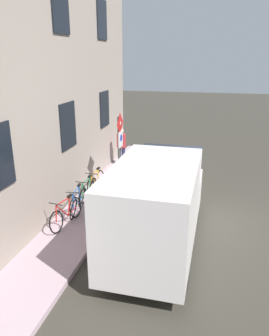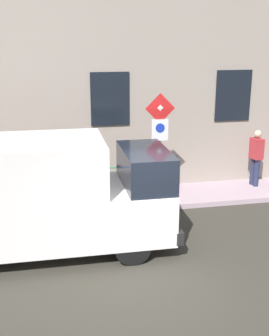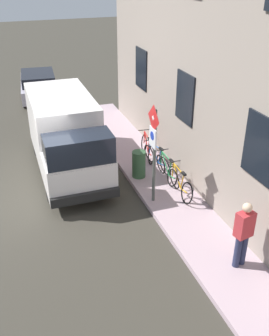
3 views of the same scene
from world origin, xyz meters
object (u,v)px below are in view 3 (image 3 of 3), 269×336
parked_hatchback (39,85)px  bicycle_green (167,170)px  sign_post_stacked (154,141)px  delivery_van (66,134)px  pedestrian (243,233)px  litter_bin (139,164)px  bicycle_red (147,148)px  bicycle_blue (157,158)px  bicycle_orange (179,183)px

parked_hatchback → bicycle_green: size_ratio=2.42×
sign_post_stacked → delivery_van: size_ratio=0.54×
parked_hatchback → pedestrian: (2.65, -14.57, 0.34)m
parked_hatchback → litter_bin: (1.91, -9.81, -0.14)m
sign_post_stacked → bicycle_green: (0.92, 0.96, -1.57)m
sign_post_stacked → litter_bin: size_ratio=3.20×
bicycle_red → litter_bin: size_ratio=1.90×
delivery_van → bicycle_blue: bearing=67.8°
bicycle_orange → pedestrian: bearing=179.9°
bicycle_blue → pedestrian: bearing=171.9°
sign_post_stacked → bicycle_red: 3.28m
bicycle_orange → bicycle_green: 0.88m
sign_post_stacked → bicycle_blue: bearing=63.6°
delivery_van → litter_bin: delivery_van is taller
parked_hatchback → bicycle_blue: 9.85m
litter_bin → bicycle_red: bearing=57.3°
sign_post_stacked → bicycle_green: sign_post_stacked is taller
bicycle_orange → delivery_van: bearing=44.3°
parked_hatchback → bicycle_blue: (2.68, -9.47, -0.22)m
litter_bin → bicycle_blue: bearing=23.2°
sign_post_stacked → litter_bin: 2.13m
bicycle_green → bicycle_blue: bearing=-0.6°
sign_post_stacked → parked_hatchback: sign_post_stacked is taller
sign_post_stacked → bicycle_red: bearing=71.4°
bicycle_orange → bicycle_red: same height
delivery_van → parked_hatchback: delivery_van is taller
bicycle_orange → bicycle_red: 2.64m
bicycle_green → litter_bin: 0.96m
bicycle_green → pedestrian: pedestrian is taller
bicycle_blue → litter_bin: (-0.78, -0.33, 0.08)m
bicycle_blue → pedestrian: (-0.04, -5.09, 0.56)m
bicycle_blue → bicycle_red: bearing=-7.9°
litter_bin → parked_hatchback: bearing=101.0°
bicycle_orange → bicycle_blue: 1.76m
bicycle_orange → bicycle_green: (-0.00, 0.88, 0.00)m
delivery_van → bicycle_blue: (2.83, -1.19, -0.82)m
bicycle_orange → litter_bin: 1.63m
bicycle_red → bicycle_green: bearing=-172.6°
pedestrian → litter_bin: (-0.74, 4.76, -0.48)m
bicycle_blue → parked_hatchback: bearing=8.1°
bicycle_green → pedestrian: bearing=178.8°
bicycle_blue → delivery_van: bearing=59.5°
bicycle_blue → bicycle_green: bearing=172.3°
sign_post_stacked → parked_hatchback: size_ratio=0.69×
parked_hatchback → bicycle_green: (2.68, -10.35, -0.22)m
parked_hatchback → pedestrian: 14.81m
delivery_van → parked_hatchback: size_ratio=1.29×
bicycle_red → litter_bin: 1.45m
sign_post_stacked → bicycle_green: bearing=46.4°
parked_hatchback → litter_bin: size_ratio=4.61×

